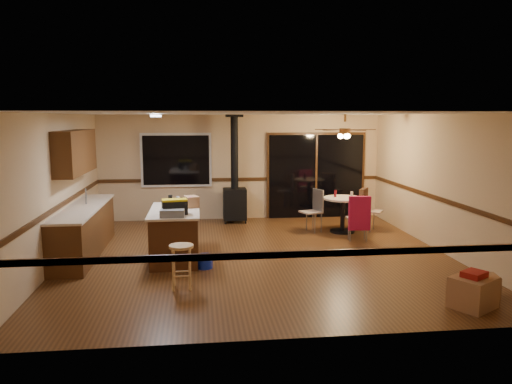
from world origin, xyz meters
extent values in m
plane|color=#533017|center=(0.00, 0.00, 0.00)|extent=(7.00, 7.00, 0.00)
plane|color=silver|center=(0.00, 0.00, 2.60)|extent=(7.00, 7.00, 0.00)
plane|color=tan|center=(0.00, 3.50, 1.30)|extent=(7.00, 0.00, 7.00)
plane|color=tan|center=(0.00, -3.50, 1.30)|extent=(7.00, 0.00, 7.00)
plane|color=tan|center=(-3.50, 0.00, 1.30)|extent=(0.00, 7.00, 7.00)
plane|color=tan|center=(3.50, 0.00, 1.30)|extent=(0.00, 7.00, 7.00)
cube|color=black|center=(-1.60, 3.45, 1.50)|extent=(1.72, 0.10, 1.32)
cube|color=black|center=(1.90, 3.45, 1.05)|extent=(2.52, 0.10, 2.10)
cube|color=#4D2B13|center=(-3.20, 0.50, 0.43)|extent=(0.60, 3.00, 0.86)
cube|color=beige|center=(-3.20, 0.50, 0.88)|extent=(0.64, 3.04, 0.04)
cube|color=#4D2B13|center=(-3.33, 0.70, 1.90)|extent=(0.35, 2.00, 0.80)
cube|color=#472511|center=(-1.50, 0.00, 0.43)|extent=(0.80, 1.60, 0.86)
cube|color=beige|center=(-1.50, 0.00, 0.88)|extent=(0.88, 1.68, 0.04)
cube|color=black|center=(-0.20, 3.05, 0.46)|extent=(0.55, 0.50, 0.75)
cylinder|color=black|center=(-0.20, 3.05, 1.71)|extent=(0.18, 0.18, 1.77)
cylinder|color=brown|center=(2.10, 1.71, 2.25)|extent=(0.24, 0.24, 0.10)
cylinder|color=brown|center=(2.10, 1.71, 2.52)|extent=(0.05, 0.05, 0.16)
sphere|color=#FFD88C|center=(2.10, 1.71, 2.13)|extent=(0.16, 0.16, 0.16)
cube|color=white|center=(-1.80, 0.30, 2.56)|extent=(0.10, 1.20, 0.04)
cube|color=slate|center=(-1.51, -0.65, 0.96)|extent=(0.41, 0.23, 0.12)
cube|color=black|center=(-1.48, -0.44, 1.02)|extent=(0.45, 0.29, 0.23)
cube|color=gold|center=(-1.48, -0.44, 1.15)|extent=(0.45, 0.28, 0.03)
cube|color=#986843|center=(-1.20, 0.24, 1.00)|extent=(0.30, 0.35, 0.20)
cylinder|color=black|center=(-1.57, 0.00, 1.03)|extent=(0.09, 0.09, 0.27)
cylinder|color=#D84C8C|center=(-1.22, 0.14, 1.00)|extent=(0.07, 0.07, 0.21)
cylinder|color=white|center=(-1.45, 0.37, 0.99)|extent=(0.08, 0.08, 0.18)
cylinder|color=tan|center=(-1.34, -1.61, 0.33)|extent=(0.40, 0.40, 0.66)
cylinder|color=#0D24C0|center=(-0.99, -0.63, 0.11)|extent=(0.31, 0.31, 0.23)
cylinder|color=black|center=(2.10, 1.71, 0.02)|extent=(0.54, 0.54, 0.04)
cylinder|color=black|center=(2.10, 1.71, 0.39)|extent=(0.10, 0.10, 0.70)
cylinder|color=beige|center=(2.10, 1.71, 0.76)|extent=(0.87, 0.87, 0.04)
cylinder|color=#590C14|center=(1.95, 1.81, 0.86)|extent=(0.07, 0.07, 0.16)
cylinder|color=beige|center=(2.28, 1.66, 0.85)|extent=(0.07, 0.07, 0.14)
cube|color=gray|center=(1.40, 1.81, 0.45)|extent=(0.51, 0.51, 0.03)
cube|color=slate|center=(1.58, 1.88, 0.70)|extent=(0.17, 0.39, 0.50)
cube|color=gray|center=(2.20, 1.01, 0.45)|extent=(0.43, 0.43, 0.03)
cube|color=slate|center=(2.19, 0.82, 0.70)|extent=(0.40, 0.07, 0.50)
cube|color=#AC1338|center=(2.19, 0.80, 0.60)|extent=(0.45, 0.14, 0.70)
cube|color=gray|center=(2.80, 1.76, 0.45)|extent=(0.55, 0.55, 0.03)
cube|color=slate|center=(2.64, 1.87, 0.70)|extent=(0.24, 0.35, 0.50)
cube|color=#311D12|center=(2.63, 1.88, 0.60)|extent=(0.32, 0.42, 0.70)
cube|color=#986843|center=(-1.89, 3.02, 0.21)|extent=(0.63, 0.56, 0.42)
cube|color=#986843|center=(2.57, -2.84, 0.21)|extent=(0.72, 0.69, 0.42)
cube|color=#986843|center=(2.98, -2.41, 0.15)|extent=(0.43, 0.39, 0.30)
cube|color=maroon|center=(2.57, -2.84, 0.46)|extent=(0.39, 0.37, 0.08)
camera|label=1|loc=(-1.07, -8.86, 2.53)|focal=35.00mm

